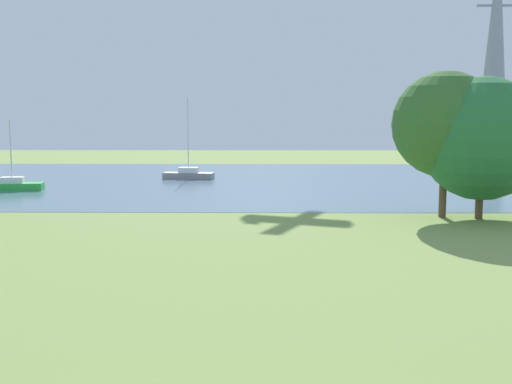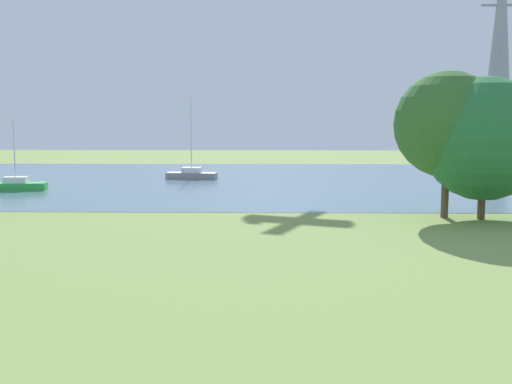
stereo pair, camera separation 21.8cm
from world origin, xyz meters
name	(u,v)px [view 2 (the right image)]	position (x,y,z in m)	size (l,w,h in m)	color
ground_plane	(252,237)	(0.00, 22.00, 0.00)	(160.00, 160.00, 0.00)	#7F994C
water_surface	(260,180)	(0.00, 50.00, 0.01)	(140.00, 40.00, 0.02)	slate
sailboat_gray	(192,174)	(-6.61, 51.26, 0.47)	(4.96, 2.13, 7.72)	gray
sailboat_green	(16,185)	(-19.80, 41.58, 0.45)	(4.97, 2.19, 5.70)	green
tree_east_far	(447,124)	(11.36, 28.52, 5.55)	(6.30, 6.30, 8.70)	brown
tree_east_near	(484,139)	(13.34, 27.89, 4.73)	(7.23, 7.23, 8.35)	brown
electricity_pylon	(500,50)	(31.05, 75.97, 14.59)	(6.40, 4.40, 29.16)	gray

